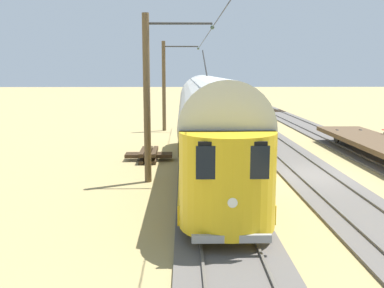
{
  "coord_description": "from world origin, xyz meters",
  "views": [
    {
      "loc": [
        5.64,
        18.01,
        4.51
      ],
      "look_at": [
        5.28,
        0.58,
        1.57
      ],
      "focal_mm": 40.28,
      "sensor_mm": 36.0,
      "label": 1
    }
  ],
  "objects_px": {
    "vintage_streetcar": "(210,123)",
    "catenary_pole_foreground": "(165,84)",
    "catenary_pole_mid_near": "(149,96)",
    "spare_tie_stack": "(149,155)",
    "switch_stand": "(383,139)",
    "flatcar_adjacent": "(382,144)"
  },
  "relations": [
    {
      "from": "flatcar_adjacent",
      "to": "catenary_pole_foreground",
      "type": "relative_size",
      "value": 1.83
    },
    {
      "from": "vintage_streetcar",
      "to": "catenary_pole_foreground",
      "type": "relative_size",
      "value": 2.66
    },
    {
      "from": "spare_tie_stack",
      "to": "catenary_pole_mid_near",
      "type": "bearing_deg",
      "value": 95.12
    },
    {
      "from": "spare_tie_stack",
      "to": "switch_stand",
      "type": "bearing_deg",
      "value": -169.73
    },
    {
      "from": "flatcar_adjacent",
      "to": "catenary_pole_foreground",
      "type": "height_order",
      "value": "catenary_pole_foreground"
    },
    {
      "from": "vintage_streetcar",
      "to": "catenary_pole_mid_near",
      "type": "height_order",
      "value": "catenary_pole_mid_near"
    },
    {
      "from": "catenary_pole_foreground",
      "to": "switch_stand",
      "type": "height_order",
      "value": "catenary_pole_foreground"
    },
    {
      "from": "flatcar_adjacent",
      "to": "vintage_streetcar",
      "type": "bearing_deg",
      "value": 16.2
    },
    {
      "from": "catenary_pole_foreground",
      "to": "spare_tie_stack",
      "type": "bearing_deg",
      "value": 88.01
    },
    {
      "from": "catenary_pole_mid_near",
      "to": "vintage_streetcar",
      "type": "bearing_deg",
      "value": -151.79
    },
    {
      "from": "catenary_pole_foreground",
      "to": "switch_stand",
      "type": "relative_size",
      "value": 5.48
    },
    {
      "from": "flatcar_adjacent",
      "to": "catenary_pole_mid_near",
      "type": "distance_m",
      "value": 12.46
    },
    {
      "from": "flatcar_adjacent",
      "to": "catenary_pole_mid_near",
      "type": "bearing_deg",
      "value": 19.02
    },
    {
      "from": "catenary_pole_mid_near",
      "to": "spare_tie_stack",
      "type": "distance_m",
      "value": 5.49
    },
    {
      "from": "switch_stand",
      "to": "catenary_pole_mid_near",
      "type": "bearing_deg",
      "value": 27.77
    },
    {
      "from": "flatcar_adjacent",
      "to": "switch_stand",
      "type": "xyz_separation_m",
      "value": [
        -1.39,
        -2.82,
        -0.16
      ]
    },
    {
      "from": "switch_stand",
      "to": "spare_tie_stack",
      "type": "relative_size",
      "value": 0.51
    },
    {
      "from": "vintage_streetcar",
      "to": "flatcar_adjacent",
      "type": "relative_size",
      "value": 1.45
    },
    {
      "from": "vintage_streetcar",
      "to": "switch_stand",
      "type": "bearing_deg",
      "value": -152.34
    },
    {
      "from": "vintage_streetcar",
      "to": "flatcar_adjacent",
      "type": "distance_m",
      "value": 9.44
    },
    {
      "from": "flatcar_adjacent",
      "to": "switch_stand",
      "type": "relative_size",
      "value": 10.06
    },
    {
      "from": "catenary_pole_foreground",
      "to": "catenary_pole_mid_near",
      "type": "height_order",
      "value": "same"
    }
  ]
}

